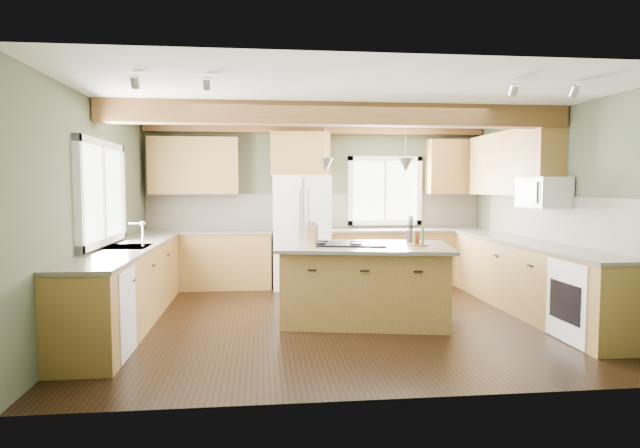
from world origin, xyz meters
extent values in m
plane|color=black|center=(0.00, 0.00, 0.00)|extent=(5.60, 5.60, 0.00)
plane|color=silver|center=(0.00, 0.00, 2.60)|extent=(5.60, 5.60, 0.00)
plane|color=#465039|center=(0.00, 2.50, 1.30)|extent=(5.60, 0.00, 5.60)
plane|color=#465039|center=(-2.80, 0.00, 1.30)|extent=(0.00, 5.00, 5.00)
plane|color=#465039|center=(2.80, 0.00, 1.30)|extent=(0.00, 5.00, 5.00)
cube|color=#503416|center=(0.00, -0.10, 2.47)|extent=(5.55, 0.26, 0.26)
cube|color=#503416|center=(0.00, 2.40, 2.54)|extent=(5.55, 0.20, 0.10)
cube|color=brown|center=(0.00, 2.48, 1.21)|extent=(5.58, 0.03, 0.58)
cube|color=brown|center=(2.78, 0.05, 1.21)|extent=(0.03, 3.70, 0.58)
cube|color=brown|center=(-1.79, 2.20, 0.44)|extent=(2.02, 0.60, 0.88)
cube|color=brown|center=(-1.79, 2.20, 0.90)|extent=(2.06, 0.64, 0.04)
cube|color=brown|center=(1.49, 2.20, 0.44)|extent=(2.62, 0.60, 0.88)
cube|color=brown|center=(1.49, 2.20, 0.90)|extent=(2.66, 0.64, 0.04)
cube|color=brown|center=(-2.50, 0.05, 0.44)|extent=(0.60, 3.70, 0.88)
cube|color=brown|center=(-2.50, 0.05, 0.90)|extent=(0.64, 3.74, 0.04)
cube|color=brown|center=(2.50, 0.05, 0.44)|extent=(0.60, 3.70, 0.88)
cube|color=brown|center=(2.50, 0.05, 0.90)|extent=(0.64, 3.74, 0.04)
cube|color=brown|center=(-1.99, 2.33, 1.95)|extent=(1.40, 0.35, 0.90)
cube|color=brown|center=(-0.30, 2.33, 2.15)|extent=(0.96, 0.35, 0.70)
cube|color=brown|center=(2.62, 0.90, 1.95)|extent=(0.35, 2.20, 0.90)
cube|color=brown|center=(2.30, 2.33, 1.95)|extent=(0.90, 0.35, 0.90)
cube|color=white|center=(-2.78, 0.05, 1.55)|extent=(0.04, 1.60, 1.05)
cube|color=white|center=(1.15, 2.48, 1.55)|extent=(1.10, 0.04, 1.00)
cube|color=#262628|center=(-2.50, 0.05, 0.91)|extent=(0.50, 0.65, 0.03)
cylinder|color=#B2B2B7|center=(-2.32, 0.05, 1.05)|extent=(0.02, 0.02, 0.28)
cube|color=white|center=(-2.49, -1.25, 0.43)|extent=(0.60, 0.60, 0.84)
cube|color=white|center=(2.49, -1.25, 0.43)|extent=(0.60, 0.72, 0.84)
cube|color=white|center=(2.58, -0.05, 1.55)|extent=(0.40, 0.70, 0.38)
cone|color=#B2B2B7|center=(-0.16, -0.01, 1.88)|extent=(0.18, 0.18, 0.16)
cone|color=#B2B2B7|center=(0.77, -0.20, 1.88)|extent=(0.18, 0.18, 0.16)
cube|color=white|center=(-0.30, 2.12, 0.90)|extent=(0.90, 0.74, 1.80)
cube|color=brown|center=(0.30, -0.10, 0.44)|extent=(2.09, 1.51, 0.88)
cube|color=brown|center=(0.30, -0.10, 0.90)|extent=(2.24, 1.66, 0.04)
cube|color=black|center=(0.15, -0.07, 0.93)|extent=(0.91, 0.70, 0.02)
cube|color=brown|center=(-0.28, 0.41, 1.02)|extent=(0.16, 0.14, 0.21)
cylinder|color=#3F3932|center=(0.97, 0.26, 0.99)|extent=(0.15, 0.15, 0.15)
camera|label=1|loc=(-0.94, -6.40, 1.63)|focal=30.00mm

